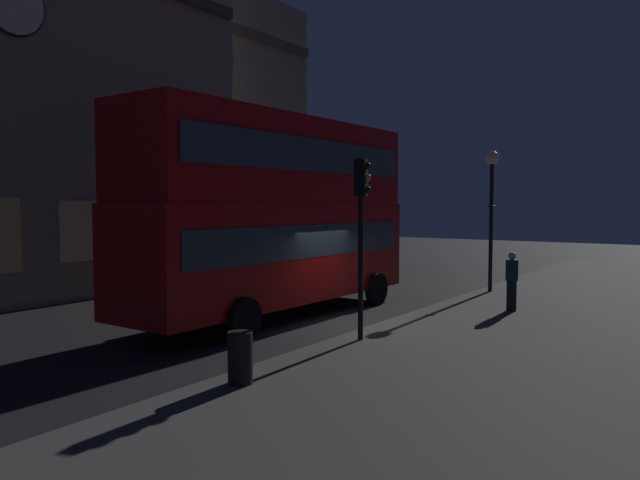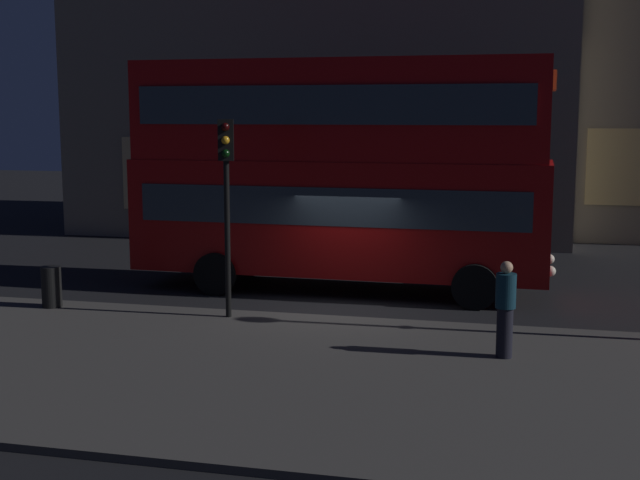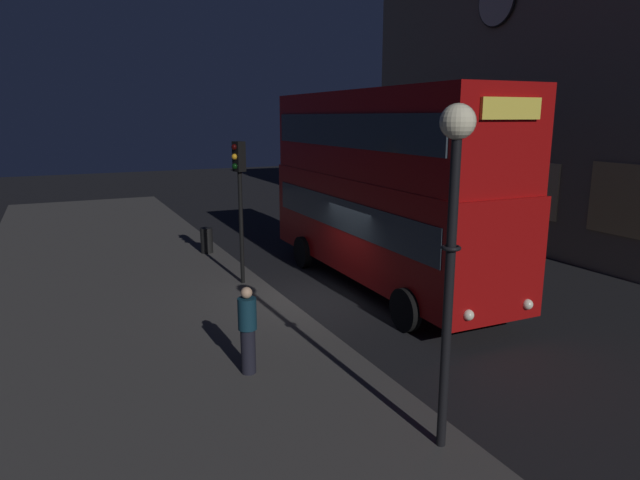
{
  "view_description": "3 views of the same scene",
  "coord_description": "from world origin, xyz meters",
  "px_view_note": "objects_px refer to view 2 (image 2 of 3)",
  "views": [
    {
      "loc": [
        -14.01,
        -8.67,
        3.26
      ],
      "look_at": [
        -0.98,
        0.28,
        2.32
      ],
      "focal_mm": 33.93,
      "sensor_mm": 36.0,
      "label": 1
    },
    {
      "loc": [
        3.89,
        -18.28,
        4.43
      ],
      "look_at": [
        -0.66,
        0.91,
        1.45
      ],
      "focal_mm": 47.62,
      "sensor_mm": 36.0,
      "label": 2
    },
    {
      "loc": [
        13.28,
        -6.37,
        4.98
      ],
      "look_at": [
        -0.27,
        0.11,
        1.62
      ],
      "focal_mm": 31.13,
      "sensor_mm": 36.0,
      "label": 3
    }
  ],
  "objects_px": {
    "traffic_light_near_kerb": "(226,177)",
    "pedestrian": "(505,308)",
    "litter_bin": "(52,287)",
    "double_decker_bus": "(339,165)"
  },
  "relations": [
    {
      "from": "traffic_light_near_kerb",
      "to": "pedestrian",
      "type": "height_order",
      "value": "traffic_light_near_kerb"
    },
    {
      "from": "traffic_light_near_kerb",
      "to": "litter_bin",
      "type": "distance_m",
      "value": 4.87
    },
    {
      "from": "double_decker_bus",
      "to": "litter_bin",
      "type": "distance_m",
      "value": 7.35
    },
    {
      "from": "litter_bin",
      "to": "traffic_light_near_kerb",
      "type": "bearing_deg",
      "value": 0.13
    },
    {
      "from": "traffic_light_near_kerb",
      "to": "double_decker_bus",
      "type": "bearing_deg",
      "value": 50.38
    },
    {
      "from": "double_decker_bus",
      "to": "litter_bin",
      "type": "xyz_separation_m",
      "value": [
        -5.76,
        -3.79,
        -2.57
      ]
    },
    {
      "from": "pedestrian",
      "to": "litter_bin",
      "type": "height_order",
      "value": "pedestrian"
    },
    {
      "from": "double_decker_bus",
      "to": "litter_bin",
      "type": "height_order",
      "value": "double_decker_bus"
    },
    {
      "from": "double_decker_bus",
      "to": "pedestrian",
      "type": "bearing_deg",
      "value": -51.79
    },
    {
      "from": "pedestrian",
      "to": "litter_bin",
      "type": "relative_size",
      "value": 1.89
    }
  ]
}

